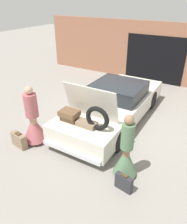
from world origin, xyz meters
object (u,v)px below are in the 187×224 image
at_px(suitcase_beside_right_person, 124,183).
at_px(person_left, 34,123).
at_px(car, 114,104).
at_px(suitcase_beside_left_person, 19,140).
at_px(person_right, 126,155).

bearing_deg(suitcase_beside_right_person, person_left, 172.94).
height_order(person_left, suitcase_beside_right_person, person_left).
bearing_deg(person_left, car, 146.52).
distance_m(car, suitcase_beside_right_person, 3.16).
bearing_deg(person_left, suitcase_beside_right_person, 80.51).
distance_m(suitcase_beside_left_person, suitcase_beside_right_person, 3.19).
xyz_separation_m(person_left, suitcase_beside_left_person, (-0.20, -0.43, -0.41)).
bearing_deg(suitcase_beside_right_person, car, 120.11).
xyz_separation_m(person_right, suitcase_beside_right_person, (0.16, -0.43, -0.39)).
bearing_deg(suitcase_beside_left_person, suitcase_beside_right_person, 1.12).
xyz_separation_m(suitcase_beside_left_person, suitcase_beside_right_person, (3.19, 0.06, -0.01)).
relative_size(person_right, suitcase_beside_left_person, 3.02).
relative_size(car, person_right, 3.07).
bearing_deg(person_right, person_left, 76.42).
relative_size(car, suitcase_beside_left_person, 9.26).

